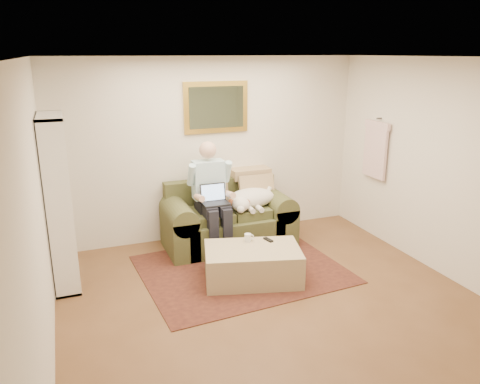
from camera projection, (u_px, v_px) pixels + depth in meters
room_shell at (273, 188)px, 4.83m from camera, size 4.51×5.00×2.61m
rug at (241, 269)px, 5.93m from camera, size 2.56×2.11×0.01m
sofa at (228, 224)px, 6.63m from camera, size 1.79×0.91×1.07m
seated_man at (213, 199)px, 6.27m from camera, size 0.59×0.84×1.51m
laptop at (214, 198)px, 6.20m from camera, size 0.35×0.27×0.25m
sleeping_dog at (251, 198)px, 6.56m from camera, size 0.74×0.46×0.27m
ottoman at (253, 264)px, 5.60m from camera, size 1.27×0.98×0.41m
coffee_mug at (248, 238)px, 5.74m from camera, size 0.08×0.08×0.10m
tv_remote at (268, 240)px, 5.78m from camera, size 0.08×0.16×0.02m
bookshelf at (59, 203)px, 5.32m from camera, size 0.28×0.80×2.00m
wall_mirror at (216, 107)px, 6.59m from camera, size 0.94×0.04×0.72m
hanging_shirt at (376, 147)px, 6.69m from camera, size 0.06×0.52×0.90m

